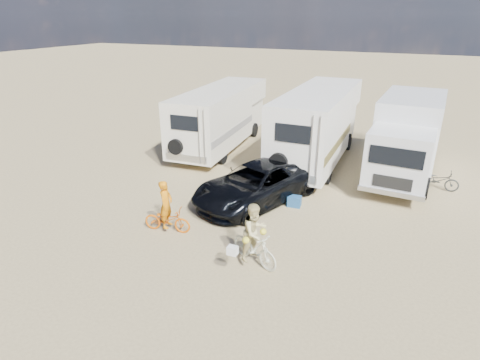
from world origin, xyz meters
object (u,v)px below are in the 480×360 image
at_px(dark_suv, 256,184).
at_px(crate, 309,175).
at_px(rider_woman, 255,237).
at_px(bike_woman, 254,248).
at_px(rv_main, 317,127).
at_px(bike_man, 167,220).
at_px(bike_parked, 438,180).
at_px(rv_left, 221,119).
at_px(rider_man, 166,209).
at_px(box_truck, 406,139).
at_px(cooler, 294,201).

xyz_separation_m(dark_suv, crate, (1.32, 3.12, -0.57)).
bearing_deg(rider_woman, bike_woman, 0.00).
relative_size(rv_main, bike_man, 5.20).
distance_m(dark_suv, bike_parked, 7.70).
bearing_deg(rv_left, dark_suv, -56.42).
height_order(rv_left, crate, rv_left).
bearing_deg(rider_man, bike_woman, -109.27).
bearing_deg(crate, dark_suv, -112.99).
height_order(rider_woman, crate, rider_woman).
bearing_deg(rv_main, box_truck, -4.80).
height_order(bike_parked, crate, bike_parked).
xyz_separation_m(box_truck, dark_suv, (-5.01, -5.09, -0.99)).
bearing_deg(crate, bike_parked, 10.95).
height_order(bike_man, crate, bike_man).
xyz_separation_m(dark_suv, bike_man, (-1.88, -3.33, -0.32)).
bearing_deg(crate, rv_left, 155.71).
bearing_deg(box_truck, rider_woman, -108.05).
bearing_deg(bike_woman, bike_man, 104.23).
distance_m(bike_woman, rider_woman, 0.35).
distance_m(rv_main, box_truck, 4.02).
distance_m(rv_left, dark_suv, 7.19).
xyz_separation_m(box_truck, bike_man, (-6.88, -8.41, -1.31)).
distance_m(rider_man, crate, 7.23).
bearing_deg(bike_parked, box_truck, 57.82).
distance_m(dark_suv, bike_woman, 4.17).
distance_m(dark_suv, rider_man, 3.82).
xyz_separation_m(rv_main, dark_suv, (-1.01, -5.43, -1.00)).
bearing_deg(rv_main, cooler, -84.51).
bearing_deg(rv_left, bike_parked, -11.94).
bearing_deg(bike_woman, rider_man, 104.23).
relative_size(rv_main, cooler, 16.78).
xyz_separation_m(rv_left, bike_parked, (10.83, -1.55, -1.15)).
distance_m(rv_left, bike_man, 9.40).
bearing_deg(rider_woman, rider_man, 104.23).
relative_size(bike_man, bike_parked, 1.00).
relative_size(rv_main, bike_woman, 4.83).
bearing_deg(dark_suv, bike_woman, -47.52).
bearing_deg(dark_suv, rider_woman, -47.52).
bearing_deg(rider_woman, dark_suv, 44.73).
xyz_separation_m(rv_main, rv_left, (-5.34, 0.25, -0.17)).
height_order(bike_woman, cooler, bike_woman).
bearing_deg(rv_left, bike_woman, -62.40).
xyz_separation_m(box_truck, rider_woman, (-3.51, -8.97, -0.86)).
bearing_deg(bike_man, bike_woman, -109.27).
bearing_deg(bike_parked, rider_woman, 148.77).
relative_size(rv_main, box_truck, 1.20).
distance_m(rider_man, cooler, 4.92).
distance_m(rv_main, dark_suv, 5.61).
distance_m(rv_main, cooler, 5.47).
distance_m(dark_suv, rider_woman, 4.17).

